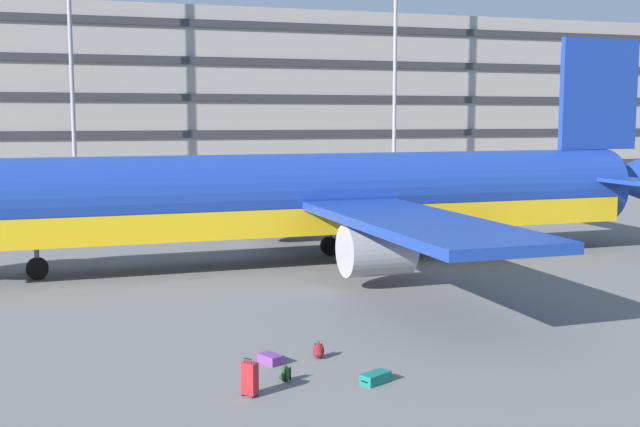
% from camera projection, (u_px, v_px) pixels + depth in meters
% --- Properties ---
extents(ground_plane, '(600.00, 600.00, 0.00)m').
position_uv_depth(ground_plane, '(380.00, 264.00, 36.28)').
color(ground_plane, slate).
extents(terminal_structure, '(172.16, 20.68, 17.26)m').
position_uv_depth(terminal_structure, '(202.00, 100.00, 85.10)').
color(terminal_structure, gray).
rests_on(terminal_structure, ground_plane).
extents(airliner, '(38.26, 30.81, 10.72)m').
position_uv_depth(airliner, '(323.00, 198.00, 36.53)').
color(airliner, navy).
rests_on(airliner, ground_plane).
extents(light_mast_left, '(1.80, 0.50, 26.45)m').
position_uv_depth(light_mast_left, '(70.00, 19.00, 66.28)').
color(light_mast_left, gray).
rests_on(light_mast_left, ground_plane).
extents(light_mast_center_left, '(1.80, 0.50, 25.42)m').
position_uv_depth(light_mast_center_left, '(395.00, 36.00, 75.00)').
color(light_mast_center_left, gray).
rests_on(light_mast_center_left, ground_plane).
extents(suitcase_red, '(0.66, 0.79, 0.25)m').
position_uv_depth(suitcase_red, '(271.00, 359.00, 21.56)').
color(suitcase_red, '#72388C').
rests_on(suitcase_red, ground_plane).
extents(suitcase_navy, '(0.89, 0.72, 0.27)m').
position_uv_depth(suitcase_navy, '(375.00, 378.00, 19.96)').
color(suitcase_navy, '#147266').
rests_on(suitcase_navy, ground_plane).
extents(suitcase_silver, '(0.42, 0.43, 0.96)m').
position_uv_depth(suitcase_silver, '(250.00, 378.00, 18.98)').
color(suitcase_silver, '#B21E23').
rests_on(suitcase_silver, ground_plane).
extents(backpack_teal, '(0.39, 0.37, 0.48)m').
position_uv_depth(backpack_teal, '(318.00, 351.00, 21.99)').
color(backpack_teal, maroon).
rests_on(backpack_teal, ground_plane).
extents(backpack_laid_flat, '(0.42, 0.39, 0.45)m').
position_uv_depth(backpack_laid_flat, '(285.00, 374.00, 20.06)').
color(backpack_laid_flat, '#264C26').
rests_on(backpack_laid_flat, ground_plane).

